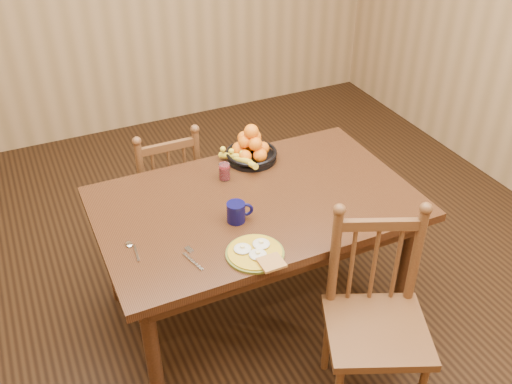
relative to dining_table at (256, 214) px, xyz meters
name	(u,v)px	position (x,y,z in m)	size (l,w,h in m)	color
room	(256,91)	(0.00, 0.00, 0.68)	(4.52, 5.02, 2.72)	black
dining_table	(256,214)	(0.00, 0.00, 0.00)	(1.60, 1.00, 0.75)	black
chair_far	(166,191)	(-0.27, 0.72, -0.23)	(0.41, 0.39, 0.90)	#472715
chair_near	(376,320)	(0.25, -0.74, -0.18)	(0.58, 0.57, 0.99)	#472715
breakfast_plate	(256,253)	(-0.18, -0.39, 0.10)	(0.26, 0.29, 0.04)	#59601E
fork	(192,257)	(-0.45, -0.28, 0.09)	(0.06, 0.18, 0.00)	silver
spoon	(132,247)	(-0.67, -0.10, 0.09)	(0.04, 0.16, 0.01)	silver
coffee_mug	(237,212)	(-0.15, -0.11, 0.14)	(0.13, 0.09, 0.10)	#0A0936
juice_glass	(225,172)	(-0.07, 0.25, 0.13)	(0.06, 0.06, 0.09)	silver
fruit_bowl	(250,150)	(0.14, 0.37, 0.15)	(0.32, 0.32, 0.22)	black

